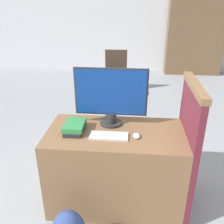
# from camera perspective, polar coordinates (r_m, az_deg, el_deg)

# --- Properties ---
(wall_back) EXTENTS (12.00, 0.06, 2.80)m
(wall_back) POSITION_cam_1_polar(r_m,az_deg,el_deg) (6.80, 4.26, 21.11)
(wall_back) COLOR silver
(wall_back) RESTS_ON ground_plane
(desk) EXTENTS (1.20, 0.63, 0.76)m
(desk) POSITION_cam_1_polar(r_m,az_deg,el_deg) (2.37, 0.73, -12.67)
(desk) COLOR brown
(desk) RESTS_ON ground_plane
(carrel_divider) EXTENTS (0.07, 0.68, 1.21)m
(carrel_divider) POSITION_cam_1_polar(r_m,az_deg,el_deg) (2.30, 16.63, -7.98)
(carrel_divider) COLOR #5B1E28
(carrel_divider) RESTS_ON ground_plane
(monitor) EXTENTS (0.64, 0.20, 0.52)m
(monitor) POSITION_cam_1_polar(r_m,az_deg,el_deg) (2.18, -0.26, 3.58)
(monitor) COLOR #282828
(monitor) RESTS_ON desk
(keyboard) EXTENTS (0.32, 0.13, 0.02)m
(keyboard) POSITION_cam_1_polar(r_m,az_deg,el_deg) (2.08, -0.74, -5.48)
(keyboard) COLOR silver
(keyboard) RESTS_ON desk
(mouse) EXTENTS (0.06, 0.09, 0.03)m
(mouse) POSITION_cam_1_polar(r_m,az_deg,el_deg) (2.08, 5.63, -5.43)
(mouse) COLOR silver
(mouse) RESTS_ON desk
(book_stack) EXTENTS (0.17, 0.28, 0.08)m
(book_stack) POSITION_cam_1_polar(r_m,az_deg,el_deg) (2.18, -8.51, -3.35)
(book_stack) COLOR #232328
(book_stack) RESTS_ON desk
(far_chair) EXTENTS (0.44, 0.44, 0.88)m
(far_chair) POSITION_cam_1_polar(r_m,az_deg,el_deg) (5.07, 0.83, 9.41)
(far_chair) COLOR #38281E
(far_chair) RESTS_ON ground_plane
(bookshelf_far) EXTENTS (1.38, 0.32, 2.09)m
(bookshelf_far) POSITION_cam_1_polar(r_m,az_deg,el_deg) (6.76, 18.65, 16.93)
(bookshelf_far) COLOR brown
(bookshelf_far) RESTS_ON ground_plane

